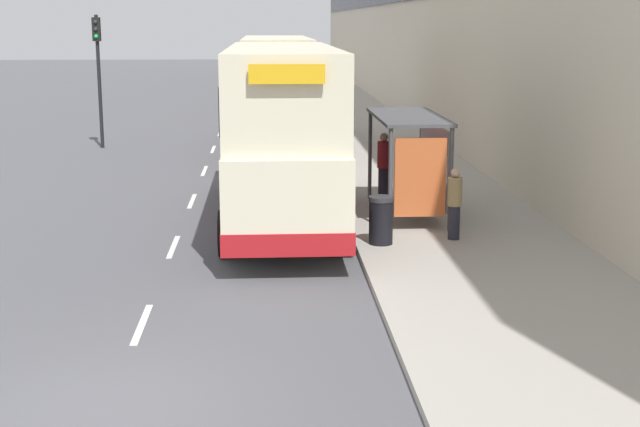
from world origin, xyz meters
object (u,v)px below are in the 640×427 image
double_decker_bus_near (282,131)px  litter_bin (381,220)px  bus_shelter (417,147)px  double_decker_bus_ahead (277,90)px  pedestrian_1 (384,165)px  traffic_light_far_kerb (98,60)px  car_0 (270,95)px  pedestrian_at_shelter (455,203)px

double_decker_bus_near → litter_bin: 3.93m
bus_shelter → litter_bin: (-1.22, -2.80, -1.21)m
double_decker_bus_ahead → pedestrian_1: 11.44m
double_decker_bus_ahead → traffic_light_far_kerb: (-6.91, 0.66, 1.17)m
bus_shelter → litter_bin: 3.29m
double_decker_bus_near → car_0: bearing=90.3°
pedestrian_1 → double_decker_bus_near: bearing=-143.2°
traffic_light_far_kerb → car_0: bearing=64.6°
bus_shelter → pedestrian_1: 2.41m
bus_shelter → double_decker_bus_ahead: bearing=103.8°
double_decker_bus_near → car_0: (-0.14, 27.99, -1.39)m
double_decker_bus_ahead → pedestrian_at_shelter: (3.72, -15.73, -1.33)m
litter_bin → traffic_light_far_kerb: size_ratio=0.20×
double_decker_bus_ahead → car_0: double_decker_bus_ahead is taller
double_decker_bus_ahead → pedestrian_1: (2.75, -11.04, -1.22)m
pedestrian_1 → traffic_light_far_kerb: 15.36m
double_decker_bus_ahead → litter_bin: (2.04, -16.05, -1.62)m
car_0 → pedestrian_at_shelter: bearing=-82.8°
bus_shelter → traffic_light_far_kerb: 17.30m
double_decker_bus_ahead → car_0: (-0.18, 14.87, -1.39)m
pedestrian_at_shelter → traffic_light_far_kerb: bearing=123.0°
pedestrian_at_shelter → traffic_light_far_kerb: traffic_light_far_kerb is taller
car_0 → litter_bin: (2.21, -30.92, -0.23)m
double_decker_bus_near → car_0: double_decker_bus_near is taller
double_decker_bus_ahead → pedestrian_at_shelter: double_decker_bus_ahead is taller
car_0 → traffic_light_far_kerb: bearing=-115.4°
pedestrian_at_shelter → litter_bin: size_ratio=1.52×
car_0 → pedestrian_at_shelter: (3.89, -30.60, 0.06)m
bus_shelter → pedestrian_at_shelter: bearing=-79.6°
litter_bin → bus_shelter: bearing=66.4°
double_decker_bus_ahead → pedestrian_at_shelter: 16.22m
double_decker_bus_near → double_decker_bus_ahead: bearing=89.8°
double_decker_bus_ahead → double_decker_bus_near: bearing=-90.2°
double_decker_bus_near → traffic_light_far_kerb: size_ratio=2.06×
double_decker_bus_near → pedestrian_1: double_decker_bus_near is taller
traffic_light_far_kerb → double_decker_bus_near: bearing=-63.5°
pedestrian_1 → pedestrian_at_shelter: bearing=-78.4°
pedestrian_1 → litter_bin: (-0.71, -5.01, -0.40)m
bus_shelter → car_0: bus_shelter is taller
car_0 → pedestrian_1: 26.07m
car_0 → litter_bin: bearing=-85.9°
litter_bin → traffic_light_far_kerb: traffic_light_far_kerb is taller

